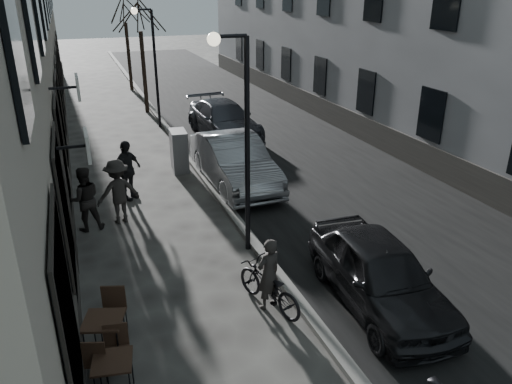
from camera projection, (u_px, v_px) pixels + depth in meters
road at (255, 130)px, 22.08m from camera, size 7.30×60.00×0.00m
kerb at (173, 137)px, 20.89m from camera, size 0.25×60.00×0.12m
streetlamp_near at (240, 123)px, 10.92m from camera, size 0.90×0.28×5.09m
streetlamp_far at (151, 55)px, 21.31m from camera, size 0.90×0.28×5.09m
tree_near at (139, 14)px, 23.34m from camera, size 2.40×2.40×5.70m
tree_far at (124, 9)px, 28.54m from camera, size 2.40×2.40×5.70m
bistro_set_b at (114, 375)px, 7.64m from camera, size 0.68×1.50×0.86m
bistro_set_c at (105, 334)px, 8.48m from camera, size 0.90×1.64×0.94m
utility_cabinet at (179, 151)px, 17.05m from camera, size 0.58×0.97×1.41m
bicycle at (268, 287)px, 9.83m from camera, size 1.18×1.87×0.93m
cyclist_rider at (269, 274)px, 9.72m from camera, size 0.64×0.53×1.52m
pedestrian_near at (85, 199)px, 12.83m from camera, size 0.90×0.73×1.73m
pedestrian_mid at (118, 192)px, 13.25m from camera, size 1.25×0.86×1.76m
pedestrian_far at (127, 170)px, 14.68m from camera, size 1.11×1.00×1.81m
car_near at (380, 273)px, 9.85m from camera, size 1.95×4.24×1.41m
car_mid at (234, 161)px, 15.79m from camera, size 1.77×4.83×1.58m
car_far at (224, 120)px, 20.88m from camera, size 2.39×5.11×1.44m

